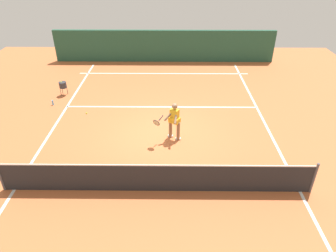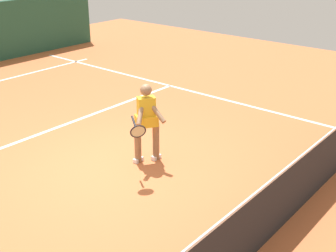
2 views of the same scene
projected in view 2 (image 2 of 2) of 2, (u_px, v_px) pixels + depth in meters
ground_plane at (115, 166)px, 8.42m from camera, size 23.75×23.75×0.00m
service_line_marking at (40, 134)px, 9.81m from camera, size 9.00×0.10×0.01m
sideline_left_marking at (240, 103)px, 11.60m from camera, size 0.10×16.27×0.01m
court_net at (276, 205)px, 6.26m from camera, size 9.68×0.08×1.11m
tennis_player at (146, 121)px, 8.28m from camera, size 1.08×0.78×1.55m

